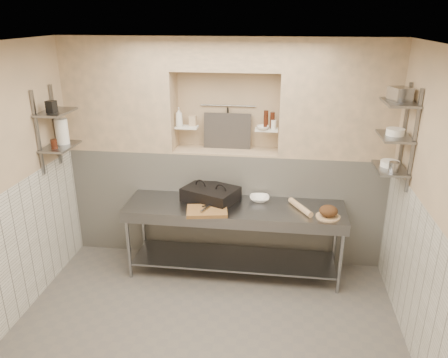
% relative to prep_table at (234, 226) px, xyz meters
% --- Properties ---
extents(floor, '(4.00, 3.90, 0.10)m').
position_rel_prep_table_xyz_m(floor, '(-0.17, -1.18, -0.69)').
color(floor, '#605A55').
rests_on(floor, ground).
extents(ceiling, '(4.00, 3.90, 0.10)m').
position_rel_prep_table_xyz_m(ceiling, '(-0.17, -1.18, 2.21)').
color(ceiling, silver).
rests_on(ceiling, ground).
extents(wall_right, '(0.10, 3.90, 2.80)m').
position_rel_prep_table_xyz_m(wall_right, '(1.88, -1.18, 0.76)').
color(wall_right, tan).
rests_on(wall_right, ground).
extents(wall_back, '(4.00, 0.10, 2.80)m').
position_rel_prep_table_xyz_m(wall_back, '(-0.17, 0.82, 0.76)').
color(wall_back, tan).
rests_on(wall_back, ground).
extents(backwall_lower, '(4.00, 0.40, 1.40)m').
position_rel_prep_table_xyz_m(backwall_lower, '(-0.17, 0.57, 0.06)').
color(backwall_lower, silver).
rests_on(backwall_lower, floor).
extents(alcove_sill, '(1.30, 0.40, 0.02)m').
position_rel_prep_table_xyz_m(alcove_sill, '(-0.17, 0.57, 0.77)').
color(alcove_sill, tan).
rests_on(alcove_sill, backwall_lower).
extents(backwall_pillar_left, '(1.35, 0.40, 1.40)m').
position_rel_prep_table_xyz_m(backwall_pillar_left, '(-1.49, 0.57, 1.46)').
color(backwall_pillar_left, tan).
rests_on(backwall_pillar_left, backwall_lower).
extents(backwall_pillar_right, '(1.35, 0.40, 1.40)m').
position_rel_prep_table_xyz_m(backwall_pillar_right, '(1.16, 0.57, 1.46)').
color(backwall_pillar_right, tan).
rests_on(backwall_pillar_right, backwall_lower).
extents(backwall_header, '(1.30, 0.40, 0.40)m').
position_rel_prep_table_xyz_m(backwall_header, '(-0.17, 0.57, 1.96)').
color(backwall_header, tan).
rests_on(backwall_header, backwall_lower).
extents(wainscot_left, '(0.02, 3.90, 1.40)m').
position_rel_prep_table_xyz_m(wainscot_left, '(-2.16, -1.18, 0.06)').
color(wainscot_left, silver).
rests_on(wainscot_left, floor).
extents(wainscot_right, '(0.02, 3.90, 1.40)m').
position_rel_prep_table_xyz_m(wainscot_right, '(1.82, -1.18, 0.06)').
color(wainscot_right, silver).
rests_on(wainscot_right, floor).
extents(alcove_shelf_left, '(0.28, 0.16, 0.02)m').
position_rel_prep_table_xyz_m(alcove_shelf_left, '(-0.67, 0.57, 1.06)').
color(alcove_shelf_left, white).
rests_on(alcove_shelf_left, backwall_lower).
extents(alcove_shelf_right, '(0.28, 0.16, 0.02)m').
position_rel_prep_table_xyz_m(alcove_shelf_right, '(0.33, 0.57, 1.06)').
color(alcove_shelf_right, white).
rests_on(alcove_shelf_right, backwall_lower).
extents(utensil_rail, '(0.70, 0.02, 0.02)m').
position_rel_prep_table_xyz_m(utensil_rail, '(-0.17, 0.74, 1.31)').
color(utensil_rail, gray).
rests_on(utensil_rail, wall_back).
extents(hanging_steel, '(0.02, 0.02, 0.30)m').
position_rel_prep_table_xyz_m(hanging_steel, '(-0.17, 0.72, 1.14)').
color(hanging_steel, black).
rests_on(hanging_steel, utensil_rail).
extents(splash_panel, '(0.60, 0.08, 0.45)m').
position_rel_prep_table_xyz_m(splash_panel, '(-0.17, 0.67, 1.00)').
color(splash_panel, '#383330').
rests_on(splash_panel, alcove_sill).
extents(shelf_rail_left_a, '(0.03, 0.03, 0.95)m').
position_rel_prep_table_xyz_m(shelf_rail_left_a, '(-2.14, 0.07, 1.16)').
color(shelf_rail_left_a, slate).
rests_on(shelf_rail_left_a, wall_left).
extents(shelf_rail_left_b, '(0.03, 0.03, 0.95)m').
position_rel_prep_table_xyz_m(shelf_rail_left_b, '(-2.14, -0.33, 1.16)').
color(shelf_rail_left_b, slate).
rests_on(shelf_rail_left_b, wall_left).
extents(wall_shelf_left_lower, '(0.30, 0.50, 0.02)m').
position_rel_prep_table_xyz_m(wall_shelf_left_lower, '(-2.01, -0.13, 0.96)').
color(wall_shelf_left_lower, slate).
rests_on(wall_shelf_left_lower, wall_left).
extents(wall_shelf_left_upper, '(0.30, 0.50, 0.03)m').
position_rel_prep_table_xyz_m(wall_shelf_left_upper, '(-2.01, -0.13, 1.36)').
color(wall_shelf_left_upper, slate).
rests_on(wall_shelf_left_upper, wall_left).
extents(shelf_rail_right_a, '(0.03, 0.03, 1.05)m').
position_rel_prep_table_xyz_m(shelf_rail_right_a, '(1.81, 0.07, 1.21)').
color(shelf_rail_right_a, slate).
rests_on(shelf_rail_right_a, wall_right).
extents(shelf_rail_right_b, '(0.03, 0.03, 1.05)m').
position_rel_prep_table_xyz_m(shelf_rail_right_b, '(1.81, -0.33, 1.21)').
color(shelf_rail_right_b, slate).
rests_on(shelf_rail_right_b, wall_right).
extents(wall_shelf_right_lower, '(0.30, 0.50, 0.02)m').
position_rel_prep_table_xyz_m(wall_shelf_right_lower, '(1.67, -0.13, 0.86)').
color(wall_shelf_right_lower, slate).
rests_on(wall_shelf_right_lower, wall_right).
extents(wall_shelf_right_mid, '(0.30, 0.50, 0.02)m').
position_rel_prep_table_xyz_m(wall_shelf_right_mid, '(1.67, -0.13, 1.21)').
color(wall_shelf_right_mid, slate).
rests_on(wall_shelf_right_mid, wall_right).
extents(wall_shelf_right_upper, '(0.30, 0.50, 0.03)m').
position_rel_prep_table_xyz_m(wall_shelf_right_upper, '(1.67, -0.13, 1.56)').
color(wall_shelf_right_upper, slate).
rests_on(wall_shelf_right_upper, wall_right).
extents(prep_table, '(2.60, 0.70, 0.90)m').
position_rel_prep_table_xyz_m(prep_table, '(0.00, 0.00, 0.00)').
color(prep_table, gray).
rests_on(prep_table, floor).
extents(panini_press, '(0.74, 0.65, 0.17)m').
position_rel_prep_table_xyz_m(panini_press, '(-0.30, 0.14, 0.34)').
color(panini_press, black).
rests_on(panini_press, prep_table).
extents(cutting_board, '(0.51, 0.40, 0.04)m').
position_rel_prep_table_xyz_m(cutting_board, '(-0.29, -0.21, 0.28)').
color(cutting_board, brown).
rests_on(cutting_board, prep_table).
extents(knife_blade, '(0.26, 0.16, 0.01)m').
position_rel_prep_table_xyz_m(knife_blade, '(-0.24, -0.09, 0.31)').
color(knife_blade, gray).
rests_on(knife_blade, cutting_board).
extents(tongs, '(0.12, 0.27, 0.03)m').
position_rel_prep_table_xyz_m(tongs, '(-0.29, -0.19, 0.32)').
color(tongs, gray).
rests_on(tongs, cutting_board).
extents(mixing_bowl, '(0.26, 0.26, 0.06)m').
position_rel_prep_table_xyz_m(mixing_bowl, '(0.29, 0.21, 0.29)').
color(mixing_bowl, white).
rests_on(mixing_bowl, prep_table).
extents(rolling_pin, '(0.28, 0.43, 0.07)m').
position_rel_prep_table_xyz_m(rolling_pin, '(0.77, 0.00, 0.29)').
color(rolling_pin, tan).
rests_on(rolling_pin, prep_table).
extents(bread_board, '(0.27, 0.27, 0.02)m').
position_rel_prep_table_xyz_m(bread_board, '(1.07, -0.15, 0.27)').
color(bread_board, tan).
rests_on(bread_board, prep_table).
extents(bread_loaf, '(0.21, 0.21, 0.12)m').
position_rel_prep_table_xyz_m(bread_loaf, '(1.07, -0.15, 0.34)').
color(bread_loaf, '#4C2D19').
rests_on(bread_loaf, bread_board).
extents(bottle_soap, '(0.12, 0.12, 0.24)m').
position_rel_prep_table_xyz_m(bottle_soap, '(-0.76, 0.53, 1.19)').
color(bottle_soap, white).
rests_on(bottle_soap, alcove_shelf_left).
extents(jar_alcove, '(0.08, 0.08, 0.13)m').
position_rel_prep_table_xyz_m(jar_alcove, '(-0.60, 0.60, 1.13)').
color(jar_alcove, tan).
rests_on(jar_alcove, alcove_shelf_left).
extents(bowl_alcove, '(0.18, 0.18, 0.05)m').
position_rel_prep_table_xyz_m(bowl_alcove, '(0.29, 0.52, 1.09)').
color(bowl_alcove, white).
rests_on(bowl_alcove, alcove_shelf_right).
extents(condiment_a, '(0.05, 0.05, 0.20)m').
position_rel_prep_table_xyz_m(condiment_a, '(0.40, 0.60, 1.17)').
color(condiment_a, '#35150B').
rests_on(condiment_a, alcove_shelf_right).
extents(condiment_b, '(0.06, 0.06, 0.22)m').
position_rel_prep_table_xyz_m(condiment_b, '(0.32, 0.58, 1.18)').
color(condiment_b, '#35150B').
rests_on(condiment_b, alcove_shelf_right).
extents(condiment_c, '(0.06, 0.06, 0.11)m').
position_rel_prep_table_xyz_m(condiment_c, '(0.41, 0.56, 1.12)').
color(condiment_c, white).
rests_on(condiment_c, alcove_shelf_right).
extents(jug_left, '(0.15, 0.15, 0.29)m').
position_rel_prep_table_xyz_m(jug_left, '(-2.01, -0.05, 1.12)').
color(jug_left, white).
rests_on(jug_left, wall_shelf_left_lower).
extents(jar_left, '(0.07, 0.07, 0.11)m').
position_rel_prep_table_xyz_m(jar_left, '(-2.01, -0.26, 1.02)').
color(jar_left, '#35150B').
rests_on(jar_left, wall_shelf_left_lower).
extents(box_left_upper, '(0.11, 0.11, 0.13)m').
position_rel_prep_table_xyz_m(box_left_upper, '(-2.01, -0.21, 1.43)').
color(box_left_upper, black).
rests_on(box_left_upper, wall_shelf_left_upper).
extents(bowl_right, '(0.20, 0.20, 0.06)m').
position_rel_prep_table_xyz_m(bowl_right, '(1.67, -0.10, 0.90)').
color(bowl_right, white).
rests_on(bowl_right, wall_shelf_right_lower).
extents(canister_right, '(0.10, 0.10, 0.10)m').
position_rel_prep_table_xyz_m(canister_right, '(1.67, -0.26, 0.92)').
color(canister_right, gray).
rests_on(canister_right, wall_shelf_right_lower).
extents(bowl_right_mid, '(0.19, 0.19, 0.07)m').
position_rel_prep_table_xyz_m(bowl_right_mid, '(1.67, -0.13, 1.25)').
color(bowl_right_mid, white).
rests_on(bowl_right_mid, wall_shelf_right_mid).
extents(basket_right, '(0.23, 0.26, 0.14)m').
position_rel_prep_table_xyz_m(basket_right, '(1.67, -0.10, 1.64)').
color(basket_right, gray).
rests_on(basket_right, wall_shelf_right_upper).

